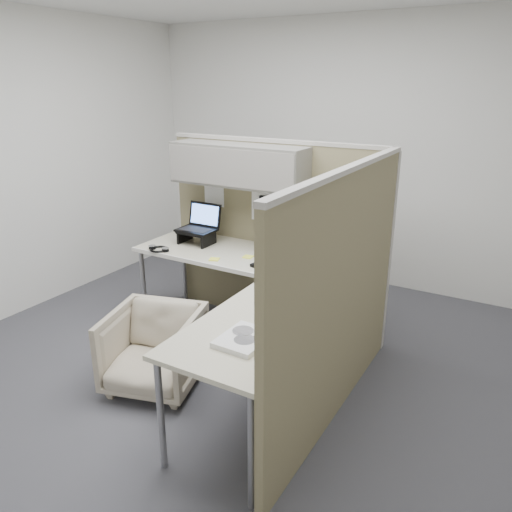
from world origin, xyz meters
The scene contains 18 objects.
ground centered at (0.00, 0.00, 0.00)m, with size 4.50×4.50×0.00m, color #3E3E44.
partition_back centered at (-0.22, 0.83, 1.10)m, with size 2.00×0.36×1.63m.
partition_right centered at (0.90, -0.07, 0.82)m, with size 0.07×2.03×1.63m.
desk centered at (0.12, 0.13, 0.69)m, with size 2.00×1.98×0.73m.
office_chair centered at (-0.33, -0.45, 0.32)m, with size 0.61×0.58×0.63m, color #B8A592.
monitor_left centered at (0.09, 0.73, 1.00)m, with size 0.44×0.20×0.47m.
monitor_right centered at (0.61, 0.55, 1.00)m, with size 0.40×0.25×0.47m.
laptop_station centered at (-0.69, 0.60, 0.86)m, with size 0.32×0.28×0.34m.
keyboard centered at (0.24, 0.32, 0.74)m, with size 0.43×0.14×0.02m, color black.
mouse centered at (0.50, 0.33, 0.75)m, with size 0.11×0.07×0.04m, color black.
travel_mug centered at (0.42, 0.58, 0.82)m, with size 0.08×0.08×0.18m.
soda_can_green centered at (0.69, 0.27, 0.79)m, with size 0.07×0.07×0.12m, color #B21E1E.
soda_can_silver centered at (0.55, 0.52, 0.79)m, with size 0.07×0.07×0.12m, color #268C1E.
sticky_note_a centered at (-0.31, 0.30, 0.73)m, with size 0.08×0.08×0.01m, color #F6F440.
sticky_note_d centered at (-0.11, 0.49, 0.73)m, with size 0.08×0.08×0.01m, color #F6F440.
headphones centered at (-0.85, 0.26, 0.74)m, with size 0.20×0.16×0.03m.
paper_stack centered at (0.58, -0.70, 0.75)m, with size 0.25×0.32×0.03m.
desk_clock centered at (0.66, -0.33, 0.77)m, with size 0.07×0.09×0.09m.
Camera 1 is at (1.85, -2.77, 2.08)m, focal length 35.00 mm.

